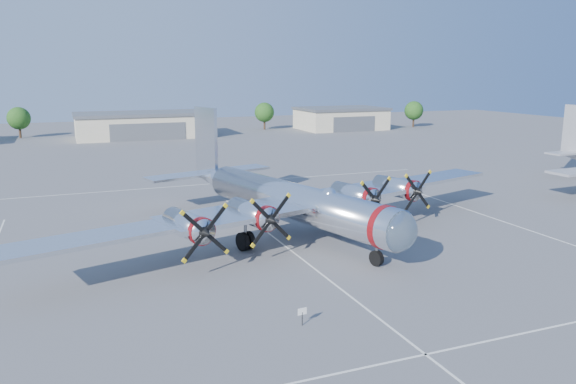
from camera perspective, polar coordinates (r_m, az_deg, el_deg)
name	(u,v)px	position (r m, az deg, el deg)	size (l,w,h in m)	color
ground	(274,237)	(48.22, -1.47, -4.61)	(260.00, 260.00, 0.00)	#58585A
parking_lines	(281,243)	(46.65, -0.72, -5.18)	(60.00, 50.08, 0.01)	silver
hangar_center	(144,125)	(126.83, -14.47, 6.64)	(28.60, 14.60, 5.40)	beige
hangar_east	(341,118)	(141.12, 5.39, 7.48)	(20.60, 14.60, 5.40)	beige
tree_west	(19,118)	(134.03, -25.68, 6.76)	(4.80, 4.80, 6.64)	#382619
tree_east	(264,112)	(139.49, -2.41, 8.09)	(4.80, 4.80, 6.64)	#382619
tree_far_east	(414,111)	(149.51, 12.66, 8.07)	(4.80, 4.80, 6.64)	#382619
main_bomber_b29	(285,233)	(49.56, -0.29, -4.15)	(46.70, 31.94, 10.33)	white
info_placard	(302,313)	(31.88, 1.46, -12.21)	(0.54, 0.08, 1.03)	black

